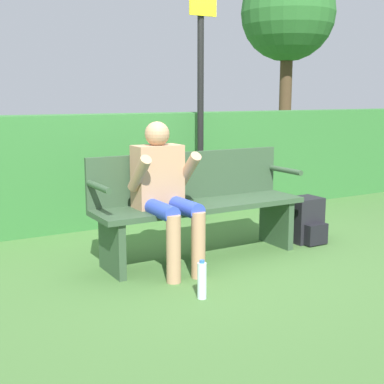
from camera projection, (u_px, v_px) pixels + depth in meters
The scene contains 8 objects.
ground_plane at pixel (201, 258), 4.66m from camera, with size 40.00×40.00×0.00m, color #426B33.
hedge_back at pixel (126, 168), 5.93m from camera, with size 12.00×0.40×1.20m.
park_bench at pixel (197, 203), 4.63m from camera, with size 1.89×0.48×0.91m.
person_seated at pixel (164, 188), 4.29m from camera, with size 0.53×0.64×1.19m.
backpack at pixel (306, 221), 5.15m from camera, with size 0.30×0.34×0.43m.
water_bottle at pixel (202, 280), 3.71m from camera, with size 0.06×0.06×0.28m.
signpost at pixel (201, 98), 5.82m from camera, with size 0.32×0.09×2.48m.
tree at pixel (288, 15), 10.59m from camera, with size 1.87×1.87×3.94m.
Camera 1 is at (-2.32, -3.84, 1.40)m, focal length 50.00 mm.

